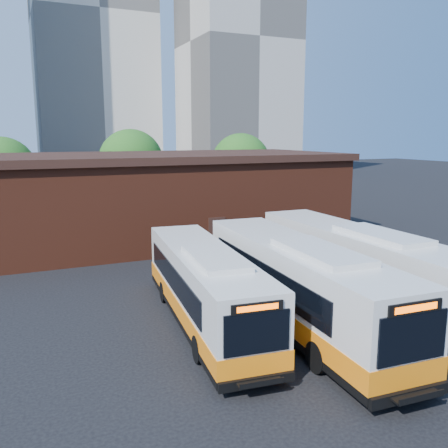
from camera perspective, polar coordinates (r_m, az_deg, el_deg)
name	(u,v)px	position (r m, az deg, el deg)	size (l,w,h in m)	color
ground	(289,343)	(18.66, 7.77, -13.96)	(220.00, 220.00, 0.00)	black
bus_midwest	(205,289)	(19.71, -2.31, -7.85)	(3.73, 12.23, 3.29)	silver
bus_mideast	(298,288)	(19.56, 8.86, -7.60)	(3.51, 13.53, 3.65)	silver
bus_east	(355,267)	(23.10, 15.53, -5.05)	(2.91, 13.35, 3.62)	silver
transit_worker	(411,334)	(18.37, 21.54, -12.26)	(0.60, 0.39, 1.64)	black
depot_building	(148,196)	(35.82, -9.10, 3.32)	(28.60, 12.60, 6.40)	#602716
tree_west	(2,171)	(46.48, -25.16, 5.83)	(6.00, 6.00, 7.65)	#382314
tree_mid	(131,162)	(49.68, -11.12, 7.38)	(6.56, 6.56, 8.36)	#382314
tree_east	(241,163)	(50.52, 2.03, 7.34)	(6.24, 6.24, 7.96)	#382314
tower_center	(91,17)	(104.12, -15.72, 22.81)	(22.00, 20.00, 61.20)	silver
tower_right	(237,43)	(92.65, 1.54, 20.96)	(18.00, 18.00, 49.20)	beige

